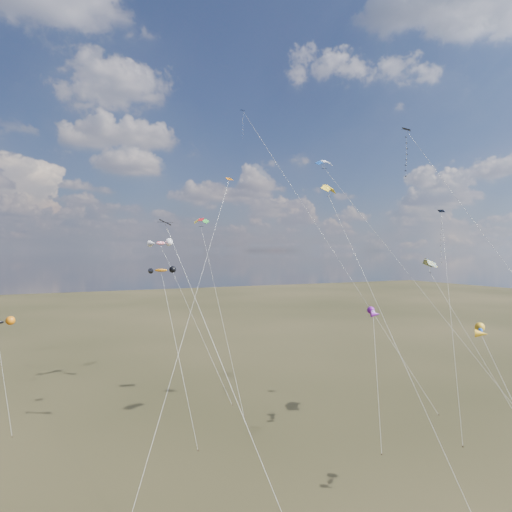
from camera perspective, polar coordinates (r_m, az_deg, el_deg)
name	(u,v)px	position (r m, az deg, el deg)	size (l,w,h in m)	color
ground	(346,480)	(44.09, 11.15, -25.79)	(400.00, 400.00, 0.00)	black
diamond_black_high	(417,166)	(61.81, 19.50, 10.56)	(6.32, 25.72, 35.45)	black
diamond_navy_tall	(258,146)	(71.83, 0.27, 13.61)	(14.60, 26.69, 41.86)	#0D1A48
diamond_black_mid	(197,300)	(31.87, -7.43, -5.52)	(5.35, 15.81, 21.99)	black
diamond_navy_right	(442,244)	(64.09, 22.21, 1.39)	(10.11, 12.23, 25.02)	#08134E
diamond_orange_center	(206,260)	(47.61, -6.31, -0.49)	(16.19, 20.29, 28.61)	#C45E01
parafoil_yellow	(329,188)	(54.45, 9.15, 8.42)	(3.94, 23.48, 27.79)	yellow
parafoil_blue_white	(326,163)	(63.33, 8.70, 11.45)	(13.17, 23.04, 32.30)	#144BA9
parafoil_striped	(430,261)	(58.58, 20.93, -0.58)	(4.27, 12.94, 19.21)	yellow
parafoil_tricolor	(201,221)	(69.63, -6.86, 4.42)	(2.48, 18.07, 24.93)	yellow
novelty_orange_black	(161,271)	(53.59, -11.76, -1.84)	(3.04, 10.65, 17.82)	orange
novelty_white_purple	(373,312)	(53.56, 14.43, -6.85)	(5.37, 7.93, 13.18)	silver
novelty_redwhite_stripe	(161,243)	(71.66, -11.80, 1.55)	(7.02, 17.68, 21.54)	red
novelty_blue_yellow	(481,331)	(41.42, 26.30, -8.44)	(2.80, 10.41, 13.66)	#0E40B1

